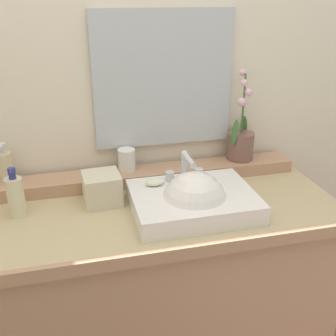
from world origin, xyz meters
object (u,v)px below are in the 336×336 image
at_px(soap_bar, 155,182).
at_px(tissue_box, 102,188).
at_px(sink_basin, 194,202).
at_px(tumbler_cup, 127,160).
at_px(lotion_bottle, 16,196).
at_px(soap_dispenser, 5,166).
at_px(potted_plant, 241,141).

distance_m(soap_bar, tissue_box, 0.19).
distance_m(sink_basin, soap_bar, 0.16).
bearing_deg(tumbler_cup, tissue_box, -126.42).
height_order(soap_bar, lotion_bottle, lotion_bottle).
relative_size(tumbler_cup, lotion_bottle, 0.49).
bearing_deg(tumbler_cup, sink_basin, -57.88).
xyz_separation_m(soap_dispenser, tumbler_cup, (0.45, 0.00, -0.02)).
relative_size(sink_basin, soap_bar, 6.06).
relative_size(sink_basin, tumbler_cup, 4.92).
xyz_separation_m(sink_basin, soap_dispenser, (-0.64, 0.29, 0.08)).
distance_m(potted_plant, tumbler_cup, 0.48).
height_order(soap_bar, soap_dispenser, soap_dispenser).
relative_size(sink_basin, lotion_bottle, 2.41).
distance_m(potted_plant, soap_dispenser, 0.93).
xyz_separation_m(sink_basin, soap_bar, (-0.12, 0.10, 0.05)).
relative_size(soap_bar, soap_dispenser, 0.46).
bearing_deg(tumbler_cup, lotion_bottle, -156.15).
xyz_separation_m(soap_bar, potted_plant, (0.41, 0.20, 0.05)).
relative_size(soap_bar, tissue_box, 0.54).
xyz_separation_m(potted_plant, lotion_bottle, (-0.89, -0.18, -0.06)).
relative_size(potted_plant, tissue_box, 2.87).
distance_m(potted_plant, lotion_bottle, 0.91).
distance_m(soap_dispenser, tissue_box, 0.37).
xyz_separation_m(soap_bar, tumbler_cup, (-0.07, 0.20, 0.01)).
relative_size(lotion_bottle, tissue_box, 1.36).
xyz_separation_m(tumbler_cup, tissue_box, (-0.11, -0.16, -0.04)).
bearing_deg(soap_dispenser, tissue_box, -24.45).
xyz_separation_m(soap_dispenser, lotion_bottle, (0.05, -0.18, -0.04)).
height_order(soap_bar, tissue_box, tissue_box).
height_order(sink_basin, lotion_bottle, sink_basin).
bearing_deg(sink_basin, potted_plant, 45.11).
bearing_deg(tumbler_cup, potted_plant, -0.20).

